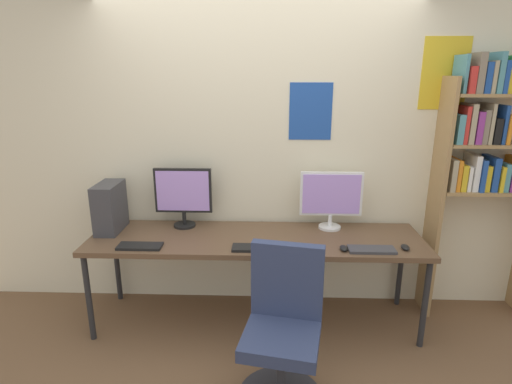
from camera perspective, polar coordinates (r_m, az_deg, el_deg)
ground_plane at (r=3.05m, az=-0.47°, el=-23.76°), size 12.00×12.00×0.00m
wall_back at (r=3.42m, az=0.26°, el=5.14°), size 4.98×0.11×2.60m
desk at (r=3.20m, az=-0.03°, el=-7.09°), size 2.58×0.68×0.74m
bookshelf at (r=3.62m, az=29.75°, el=5.20°), size 0.83×0.28×2.11m
office_chair at (r=2.62m, az=3.78°, el=-20.29°), size 0.52×0.52×0.99m
monitor_left at (r=3.36m, az=-10.19°, el=-0.33°), size 0.47×0.18×0.49m
monitor_right at (r=3.32m, az=10.50°, el=-0.74°), size 0.50×0.18×0.47m
pc_tower at (r=3.45m, az=-19.84°, el=-2.04°), size 0.17×0.34×0.39m
keyboard_left at (r=3.11m, az=-15.99°, el=-7.33°), size 0.32×0.13×0.02m
keyboard_center at (r=2.96m, az=-0.19°, el=-7.86°), size 0.33×0.13×0.02m
keyboard_right at (r=3.05m, az=15.93°, el=-7.79°), size 0.33×0.13×0.02m
mouse_left_side at (r=3.01m, az=12.20°, el=-7.71°), size 0.06×0.10×0.03m
mouse_right_side at (r=3.15m, az=20.21°, el=-7.29°), size 0.06×0.10×0.03m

